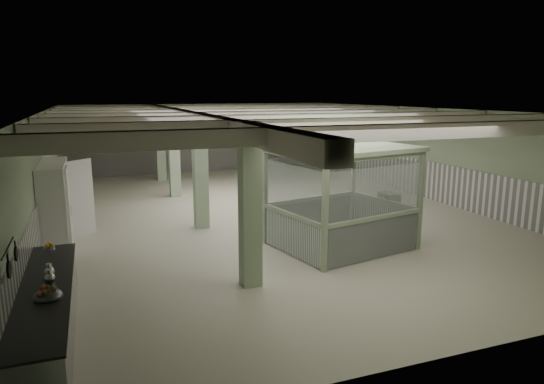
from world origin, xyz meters
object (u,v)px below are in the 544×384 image
object	(u,v)px
walkin_cooler	(56,203)
guard_booth	(342,180)
filing_cabinet	(388,214)
prep_counter	(47,312)

from	to	relation	value
walkin_cooler	guard_booth	world-z (taller)	guard_booth
guard_booth	filing_cabinet	bearing A→B (deg)	1.17
prep_counter	filing_cabinet	bearing A→B (deg)	19.30
guard_booth	filing_cabinet	distance (m)	2.23
filing_cabinet	prep_counter	bearing A→B (deg)	-161.10
guard_booth	walkin_cooler	bearing A→B (deg)	147.87
walkin_cooler	filing_cabinet	xyz separation A→B (m)	(9.13, -2.33, -0.58)
walkin_cooler	guard_booth	size ratio (longest dim) A/B	0.67
filing_cabinet	guard_booth	bearing A→B (deg)	-167.67
prep_counter	filing_cabinet	world-z (taller)	filing_cabinet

